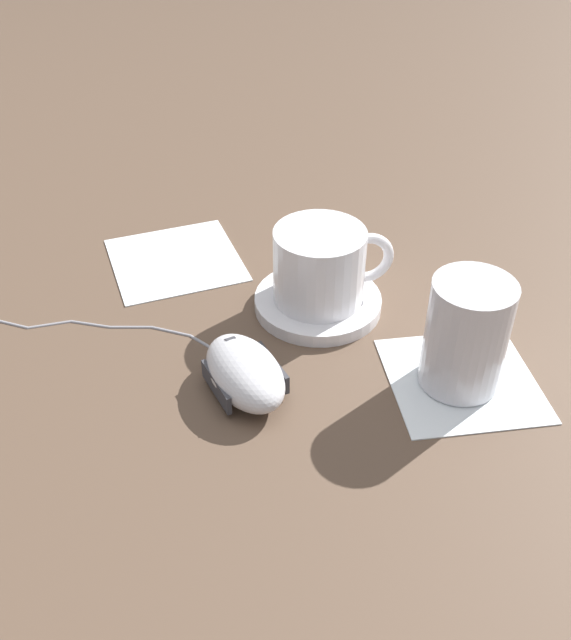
{
  "coord_description": "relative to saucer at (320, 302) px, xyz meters",
  "views": [
    {
      "loc": [
        -0.5,
        0.08,
        0.42
      ],
      "look_at": [
        0.01,
        0.04,
        0.03
      ],
      "focal_mm": 40.0,
      "sensor_mm": 36.0,
      "label": 1
    }
  ],
  "objects": [
    {
      "name": "drinking_glass",
      "position": [
        -0.12,
        -0.11,
        0.05
      ],
      "size": [
        0.07,
        0.07,
        0.1
      ],
      "primitive_type": "cylinder",
      "color": "silver",
      "rests_on": "napkin_under_glass"
    },
    {
      "name": "saucer",
      "position": [
        0.0,
        0.0,
        0.0
      ],
      "size": [
        0.13,
        0.13,
        0.01
      ],
      "primitive_type": "cylinder",
      "color": "white",
      "rests_on": "ground"
    },
    {
      "name": "napkin_under_glass",
      "position": [
        -0.12,
        -0.11,
        -0.01
      ],
      "size": [
        0.13,
        0.13,
        0.0
      ],
      "primitive_type": "cube",
      "rotation": [
        0.0,
        0.0,
        0.05
      ],
      "color": "white",
      "rests_on": "ground"
    },
    {
      "name": "napkin_spare",
      "position": [
        0.1,
        0.15,
        -0.01
      ],
      "size": [
        0.16,
        0.16,
        0.0
      ],
      "primitive_type": "cube",
      "rotation": [
        0.0,
        0.0,
        0.26
      ],
      "color": "white",
      "rests_on": "ground"
    },
    {
      "name": "computer_mouse",
      "position": [
        -0.11,
        0.08,
        0.01
      ],
      "size": [
        0.11,
        0.09,
        0.04
      ],
      "color": "silver",
      "rests_on": "ground"
    },
    {
      "name": "mouse_cable",
      "position": [
        -0.02,
        0.21,
        -0.0
      ],
      "size": [
        0.07,
        0.22,
        0.0
      ],
      "color": "gray",
      "rests_on": "ground"
    },
    {
      "name": "coffee_cup",
      "position": [
        0.0,
        0.0,
        0.04
      ],
      "size": [
        0.09,
        0.12,
        0.07
      ],
      "color": "white",
      "rests_on": "saucer"
    },
    {
      "name": "ground_plane",
      "position": [
        -0.06,
        0.0,
        -0.01
      ],
      "size": [
        3.0,
        3.0,
        0.0
      ],
      "primitive_type": "plane",
      "color": "brown"
    }
  ]
}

